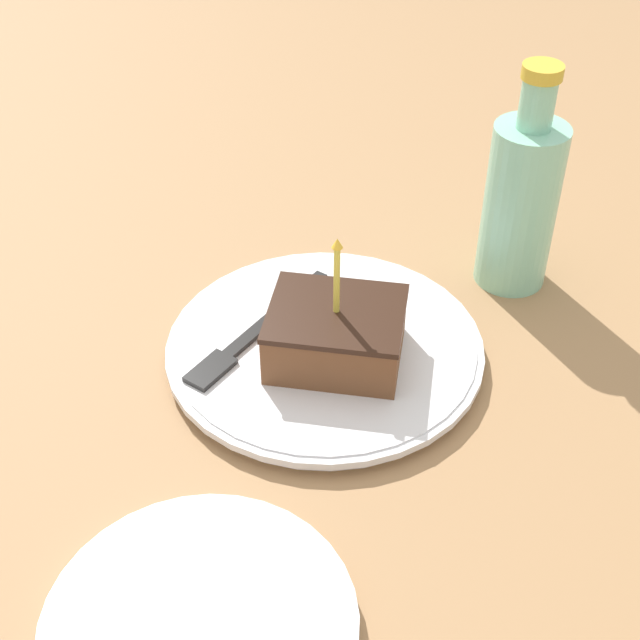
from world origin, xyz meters
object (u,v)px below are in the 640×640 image
plate (320,348)px  bottle (521,200)px  side_plate (200,627)px  fork (253,334)px  cake_slice (336,333)px

plate → bottle: 0.24m
plate → side_plate: 0.29m
bottle → side_plate: bearing=-24.6°
plate → bottle: bottle is taller
fork → cake_slice: bearing=79.6°
plate → fork: (0.00, -0.06, 0.01)m
cake_slice → bottle: bearing=137.7°
fork → plate: bearing=91.8°
plate → cake_slice: cake_slice is taller
bottle → side_plate: size_ratio=1.07×
plate → fork: bearing=-88.2°
plate → bottle: (-0.15, 0.17, 0.08)m
bottle → fork: bearing=-56.4°
plate → fork: fork is taller
side_plate → plate: bearing=173.6°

